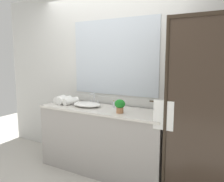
{
  "coord_description": "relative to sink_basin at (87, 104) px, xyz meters",
  "views": [
    {
      "loc": [
        1.61,
        -2.57,
        1.57
      ],
      "look_at": [
        0.15,
        0.0,
        1.15
      ],
      "focal_mm": 36.34,
      "sensor_mm": 36.0,
      "label": 1
    }
  ],
  "objects": [
    {
      "name": "ground_plane",
      "position": [
        0.26,
        0.0,
        -0.93
      ],
      "size": [
        8.0,
        8.0,
        0.0
      ],
      "primitive_type": "plane",
      "color": "#B7B2A8"
    },
    {
      "name": "wall_back_with_mirror",
      "position": [
        0.26,
        0.35,
        0.38
      ],
      "size": [
        4.4,
        0.06,
        2.6
      ],
      "color": "silver",
      "rests_on": "ground_plane"
    },
    {
      "name": "vanity_cabinet",
      "position": [
        0.26,
        0.01,
        -0.48
      ],
      "size": [
        1.8,
        0.58,
        0.9
      ],
      "color": "#9E9993",
      "rests_on": "ground_plane"
    },
    {
      "name": "shower_enclosure",
      "position": [
        1.53,
        -0.18,
        0.1
      ],
      "size": [
        1.2,
        0.59,
        2.0
      ],
      "color": "#2D2319",
      "rests_on": "ground_plane"
    },
    {
      "name": "sink_basin",
      "position": [
        0.0,
        0.0,
        0.0
      ],
      "size": [
        0.43,
        0.3,
        0.06
      ],
      "primitive_type": "ellipsoid",
      "color": "white",
      "rests_on": "vanity_cabinet"
    },
    {
      "name": "faucet",
      "position": [
        0.0,
        0.17,
        0.03
      ],
      "size": [
        0.17,
        0.14,
        0.17
      ],
      "color": "silver",
      "rests_on": "vanity_cabinet"
    },
    {
      "name": "potted_plant",
      "position": [
        0.58,
        -0.11,
        0.07
      ],
      "size": [
        0.13,
        0.13,
        0.17
      ],
      "color": "#B77A51",
      "rests_on": "vanity_cabinet"
    },
    {
      "name": "amenity_bottle_body_wash",
      "position": [
        0.37,
        0.12,
        0.02
      ],
      "size": [
        0.03,
        0.03,
        0.1
      ],
      "color": "silver",
      "rests_on": "vanity_cabinet"
    },
    {
      "name": "amenity_bottle_conditioner",
      "position": [
        1.06,
        0.2,
        0.01
      ],
      "size": [
        0.03,
        0.03,
        0.08
      ],
      "color": "silver",
      "rests_on": "vanity_cabinet"
    },
    {
      "name": "rolled_towel_near_edge",
      "position": [
        -0.5,
        0.0,
        0.03
      ],
      "size": [
        0.15,
        0.23,
        0.11
      ],
      "primitive_type": "cylinder",
      "rotation": [
        1.57,
        0.0,
        0.2
      ],
      "color": "white",
      "rests_on": "vanity_cabinet"
    },
    {
      "name": "rolled_towel_middle",
      "position": [
        -0.39,
        -0.02,
        0.03
      ],
      "size": [
        0.14,
        0.23,
        0.11
      ],
      "primitive_type": "cylinder",
      "rotation": [
        1.57,
        0.0,
        -0.11
      ],
      "color": "white",
      "rests_on": "vanity_cabinet"
    },
    {
      "name": "rolled_towel_far_edge",
      "position": [
        -0.28,
        -0.01,
        0.02
      ],
      "size": [
        0.16,
        0.25,
        0.1
      ],
      "primitive_type": "cylinder",
      "rotation": [
        1.57,
        0.0,
        -0.25
      ],
      "color": "white",
      "rests_on": "vanity_cabinet"
    }
  ]
}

